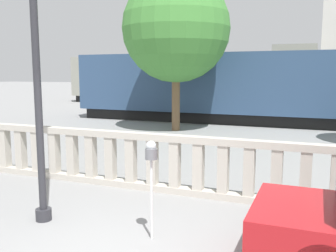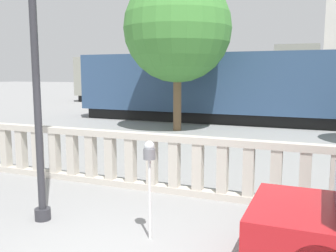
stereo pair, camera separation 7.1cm
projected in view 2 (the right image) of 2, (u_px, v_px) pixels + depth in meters
balustrade at (186, 166)px, 7.60m from camera, size 14.29×0.24×1.22m
parking_meter at (149, 160)px, 5.47m from camera, size 0.18×0.18×1.50m
train_near at (294, 87)px, 17.60m from camera, size 21.46×2.99×4.04m
train_far at (189, 79)px, 29.57m from camera, size 19.37×3.17×4.41m
tree_left at (178, 29)px, 15.67m from camera, size 4.53×4.53×6.59m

